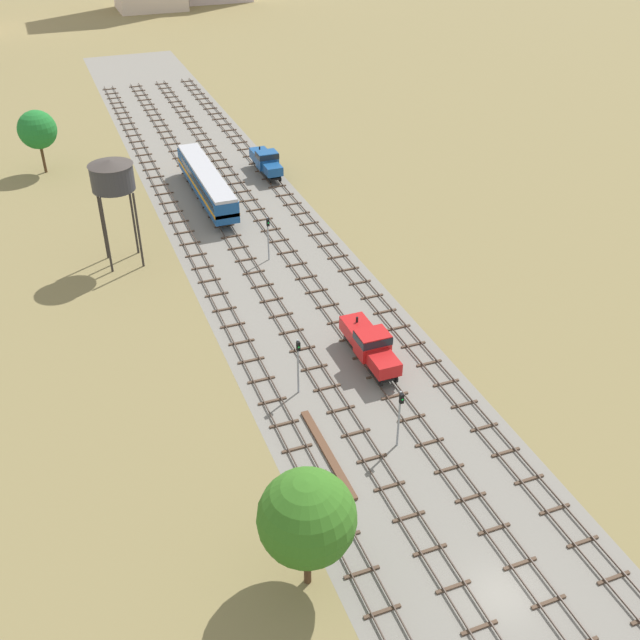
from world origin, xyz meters
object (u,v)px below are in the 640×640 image
at_px(shunter_loco_centre_left_nearest, 370,344).
at_px(shunter_loco_centre_mid, 266,161).
at_px(signal_post_nearest, 268,233).
at_px(signal_post_mid, 298,360).
at_px(diesel_railcar_left_near, 206,181).
at_px(signal_post_near, 400,412).
at_px(water_tower, 112,176).

distance_m(shunter_loco_centre_left_nearest, shunter_loco_centre_mid, 44.78).
bearing_deg(signal_post_nearest, shunter_loco_centre_mid, 72.92).
xyz_separation_m(shunter_loco_centre_mid, signal_post_nearest, (-7.19, -23.39, 1.20)).
xyz_separation_m(shunter_loco_centre_left_nearest, shunter_loco_centre_mid, (4.79, 44.53, 0.00)).
distance_m(shunter_loco_centre_left_nearest, signal_post_nearest, 21.31).
bearing_deg(shunter_loco_centre_left_nearest, signal_post_mid, -166.54).
bearing_deg(shunter_loco_centre_left_nearest, shunter_loco_centre_mid, 83.86).
relative_size(signal_post_nearest, signal_post_mid, 0.95).
xyz_separation_m(diesel_railcar_left_near, signal_post_nearest, (2.40, -17.78, 0.62)).
bearing_deg(signal_post_mid, shunter_loco_centre_mid, 75.48).
height_order(shunter_loco_centre_mid, signal_post_near, signal_post_near).
xyz_separation_m(diesel_railcar_left_near, shunter_loco_centre_mid, (9.58, 5.61, -0.59)).
distance_m(water_tower, signal_post_near, 40.05).
distance_m(signal_post_nearest, signal_post_mid, 23.35).
height_order(shunter_loco_centre_mid, signal_post_mid, signal_post_mid).
relative_size(shunter_loco_centre_left_nearest, signal_post_near, 1.64).
bearing_deg(water_tower, signal_post_mid, -70.68).
bearing_deg(diesel_railcar_left_near, signal_post_nearest, -82.33).
height_order(diesel_railcar_left_near, signal_post_near, signal_post_near).
distance_m(diesel_railcar_left_near, signal_post_nearest, 17.95).
height_order(shunter_loco_centre_left_nearest, signal_post_near, signal_post_near).
distance_m(shunter_loco_centre_mid, water_tower, 29.46).
height_order(shunter_loco_centre_mid, water_tower, water_tower).
relative_size(shunter_loco_centre_left_nearest, diesel_railcar_left_near, 0.41).
xyz_separation_m(diesel_railcar_left_near, signal_post_near, (2.40, -49.30, 0.68)).
bearing_deg(diesel_railcar_left_near, shunter_loco_centre_left_nearest, -82.98).
distance_m(diesel_railcar_left_near, shunter_loco_centre_mid, 11.12).
bearing_deg(signal_post_mid, signal_post_near, -61.08).
relative_size(diesel_railcar_left_near, water_tower, 1.77).
height_order(water_tower, signal_post_near, water_tower).
relative_size(shunter_loco_centre_mid, signal_post_nearest, 1.68).
bearing_deg(signal_post_nearest, diesel_railcar_left_near, 97.67).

